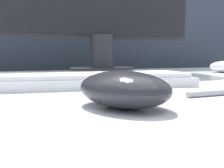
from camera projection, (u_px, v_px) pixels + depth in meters
name	position (u px, v px, depth m)	size (l,w,h in m)	color
partition_panel	(22.00, 88.00, 1.06)	(5.00, 0.03, 1.35)	#333D4C
computer_mouse_near	(123.00, 89.00, 0.27)	(0.11, 0.13, 0.04)	#232328
keyboard	(85.00, 80.00, 0.46)	(0.39, 0.16, 0.02)	silver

